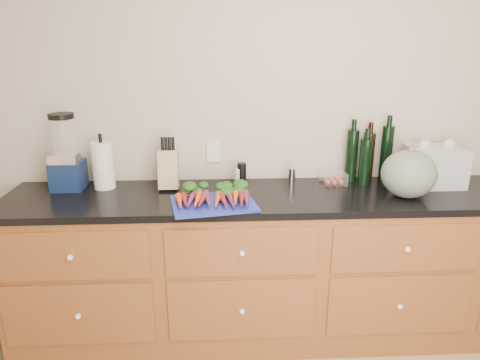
{
  "coord_description": "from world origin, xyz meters",
  "views": [
    {
      "loc": [
        -0.56,
        -1.06,
        1.79
      ],
      "look_at": [
        -0.45,
        1.2,
        1.06
      ],
      "focal_mm": 32.0,
      "sensor_mm": 36.0,
      "label": 1
    }
  ],
  "objects": [
    {
      "name": "carrots",
      "position": [
        -0.6,
        1.18,
        0.98
      ],
      "size": [
        0.4,
        0.3,
        0.06
      ],
      "color": "#F24F1C",
      "rests_on": "cutting_board"
    },
    {
      "name": "cabinets",
      "position": [
        0.0,
        1.3,
        0.45
      ],
      "size": [
        3.6,
        0.64,
        0.9
      ],
      "color": "brown",
      "rests_on": "ground"
    },
    {
      "name": "cutting_board",
      "position": [
        -0.6,
        1.14,
        0.95
      ],
      "size": [
        0.5,
        0.41,
        0.01
      ],
      "primitive_type": "cube",
      "rotation": [
        0.0,
        0.0,
        0.18
      ],
      "color": "#1D2BA5",
      "rests_on": "countertop"
    },
    {
      "name": "knife_block",
      "position": [
        -0.87,
        1.44,
        1.06
      ],
      "size": [
        0.12,
        0.12,
        0.23
      ],
      "primitive_type": "cube",
      "color": "tan",
      "rests_on": "countertop"
    },
    {
      "name": "paper_towel",
      "position": [
        -1.27,
        1.46,
        1.08
      ],
      "size": [
        0.13,
        0.13,
        0.28
      ],
      "primitive_type": "cylinder",
      "color": "white",
      "rests_on": "countertop"
    },
    {
      "name": "countertop",
      "position": [
        0.0,
        1.3,
        0.92
      ],
      "size": [
        3.64,
        0.62,
        0.04
      ],
      "primitive_type": "cube",
      "color": "black",
      "rests_on": "cabinets"
    },
    {
      "name": "bottles",
      "position": [
        0.38,
        1.51,
        1.1
      ],
      "size": [
        0.3,
        0.15,
        0.35
      ],
      "color": "black",
      "rests_on": "countertop"
    },
    {
      "name": "grinder_salt",
      "position": [
        -0.44,
        1.48,
        0.99
      ],
      "size": [
        0.05,
        0.05,
        0.1
      ],
      "primitive_type": "cylinder",
      "color": "silver",
      "rests_on": "countertop"
    },
    {
      "name": "grocery_bag",
      "position": [
        0.76,
        1.42,
        1.06
      ],
      "size": [
        0.32,
        0.26,
        0.24
      ],
      "primitive_type": null,
      "rotation": [
        0.0,
        0.0,
        -0.0
      ],
      "color": "silver",
      "rests_on": "countertop"
    },
    {
      "name": "wall_back",
      "position": [
        0.0,
        1.62,
        1.3
      ],
      "size": [
        4.1,
        0.05,
        2.6
      ],
      "primitive_type": "cube",
      "color": "beige",
      "rests_on": "ground"
    },
    {
      "name": "tomato_box",
      "position": [
        0.15,
        1.47,
        0.98
      ],
      "size": [
        0.15,
        0.12,
        0.07
      ],
      "primitive_type": "cube",
      "color": "white",
      "rests_on": "countertop"
    },
    {
      "name": "canister_chrome",
      "position": [
        -0.11,
        1.48,
        0.99
      ],
      "size": [
        0.04,
        0.04,
        0.1
      ],
      "primitive_type": "cylinder",
      "color": "silver",
      "rests_on": "countertop"
    },
    {
      "name": "grinder_pepper",
      "position": [
        -0.42,
        1.48,
        1.01
      ],
      "size": [
        0.06,
        0.06,
        0.14
      ],
      "primitive_type": "cylinder",
      "color": "black",
      "rests_on": "countertop"
    },
    {
      "name": "blender_appliance",
      "position": [
        -1.48,
        1.46,
        1.14
      ],
      "size": [
        0.18,
        0.18,
        0.46
      ],
      "color": "#10214C",
      "rests_on": "countertop"
    },
    {
      "name": "squash",
      "position": [
        0.51,
        1.21,
        1.08
      ],
      "size": [
        0.3,
        0.3,
        0.27
      ],
      "primitive_type": "ellipsoid",
      "color": "#576454",
      "rests_on": "countertop"
    }
  ]
}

